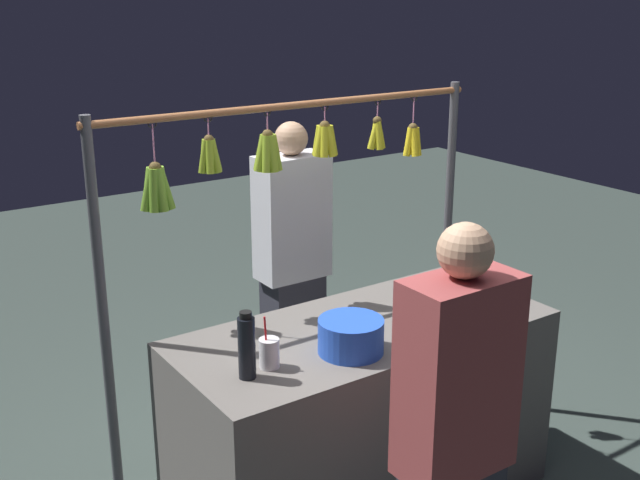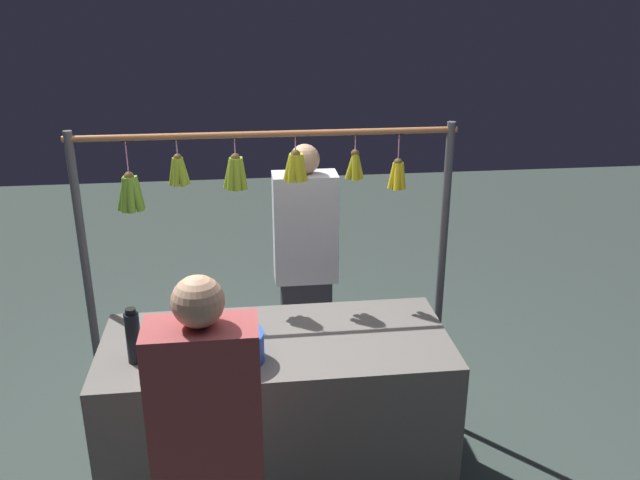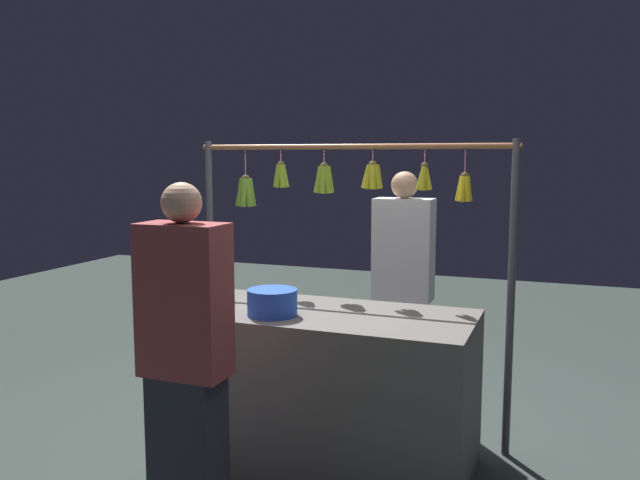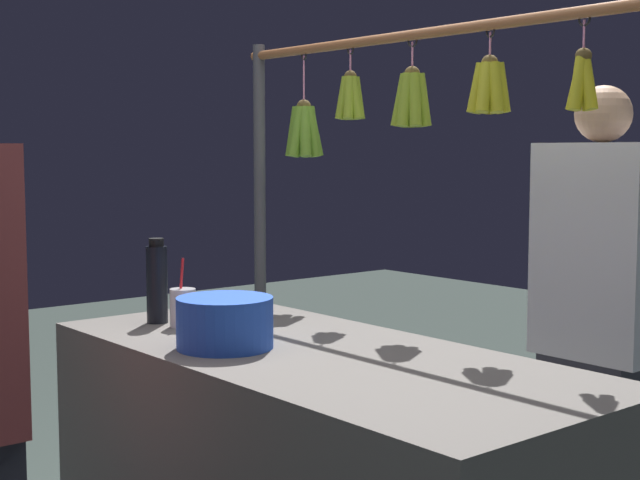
% 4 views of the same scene
% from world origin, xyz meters
% --- Properties ---
extents(market_counter, '(1.65, 0.73, 0.87)m').
position_xyz_m(market_counter, '(0.00, 0.00, 0.43)').
color(market_counter, '#66605B').
rests_on(market_counter, ground).
extents(display_rack, '(1.96, 0.14, 1.79)m').
position_xyz_m(display_rack, '(0.05, -0.50, 1.30)').
color(display_rack, '#4C4C51').
rests_on(display_rack, ground).
extents(water_bottle, '(0.07, 0.07, 0.26)m').
position_xyz_m(water_bottle, '(0.63, 0.12, 0.99)').
color(water_bottle, black).
rests_on(water_bottle, market_counter).
extents(blue_bucket, '(0.26, 0.26, 0.14)m').
position_xyz_m(blue_bucket, '(0.19, 0.17, 0.94)').
color(blue_bucket, blue).
rests_on(blue_bucket, market_counter).
extents(drink_cup, '(0.08, 0.08, 0.21)m').
position_xyz_m(drink_cup, '(0.52, 0.09, 0.93)').
color(drink_cup, silver).
rests_on(drink_cup, market_counter).
extents(vendor_person, '(0.38, 0.21, 1.59)m').
position_xyz_m(vendor_person, '(-0.24, -0.93, 0.79)').
color(vendor_person, '#2D2D38').
rests_on(vendor_person, ground).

